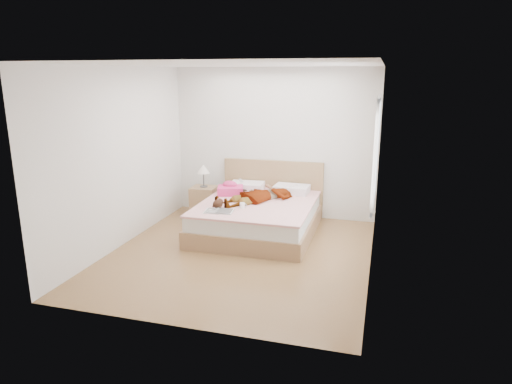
# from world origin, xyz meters

# --- Properties ---
(ground) EXTENTS (4.00, 4.00, 0.00)m
(ground) POSITION_xyz_m (0.00, 0.00, 0.00)
(ground) COLOR #4D2E18
(ground) RESTS_ON ground
(woman) EXTENTS (1.49, 1.59, 0.22)m
(woman) POSITION_xyz_m (0.03, 1.15, 0.62)
(woman) COLOR white
(woman) RESTS_ON bed
(hair) EXTENTS (0.57, 0.63, 0.08)m
(hair) POSITION_xyz_m (-0.54, 1.60, 0.55)
(hair) COLOR black
(hair) RESTS_ON bed
(phone) EXTENTS (0.10, 0.10, 0.05)m
(phone) POSITION_xyz_m (-0.47, 1.55, 0.70)
(phone) COLOR silver
(phone) RESTS_ON bed
(room_shell) EXTENTS (4.00, 4.00, 4.00)m
(room_shell) POSITION_xyz_m (1.77, 0.30, 1.50)
(room_shell) COLOR white
(room_shell) RESTS_ON ground
(bed) EXTENTS (1.80, 2.08, 1.00)m
(bed) POSITION_xyz_m (0.00, 1.04, 0.28)
(bed) COLOR brown
(bed) RESTS_ON ground
(towel) EXTENTS (0.50, 0.44, 0.22)m
(towel) POSITION_xyz_m (-0.58, 1.30, 0.60)
(towel) COLOR #D73A89
(towel) RESTS_ON bed
(magazine) EXTENTS (0.45, 0.33, 0.02)m
(magazine) POSITION_xyz_m (-0.41, 0.29, 0.52)
(magazine) COLOR silver
(magazine) RESTS_ON bed
(coffee_mug) EXTENTS (0.11, 0.08, 0.09)m
(coffee_mug) POSITION_xyz_m (-0.13, 0.56, 0.55)
(coffee_mug) COLOR white
(coffee_mug) RESTS_ON bed
(plush_toy) EXTENTS (0.15, 0.23, 0.13)m
(plush_toy) POSITION_xyz_m (-0.50, 0.49, 0.58)
(plush_toy) COLOR black
(plush_toy) RESTS_ON bed
(nightstand) EXTENTS (0.45, 0.40, 0.94)m
(nightstand) POSITION_xyz_m (-1.17, 1.56, 0.31)
(nightstand) COLOR olive
(nightstand) RESTS_ON ground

